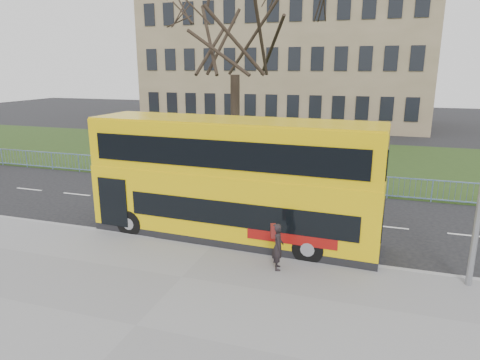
% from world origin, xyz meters
% --- Properties ---
extents(ground, '(120.00, 120.00, 0.00)m').
position_xyz_m(ground, '(0.00, 0.00, 0.00)').
color(ground, black).
rests_on(ground, ground).
extents(pavement, '(80.00, 10.50, 0.12)m').
position_xyz_m(pavement, '(0.00, -6.75, 0.06)').
color(pavement, slate).
rests_on(pavement, ground).
extents(kerb, '(80.00, 0.20, 0.14)m').
position_xyz_m(kerb, '(0.00, -1.55, 0.07)').
color(kerb, gray).
rests_on(kerb, ground).
extents(grass_verge, '(80.00, 15.40, 0.08)m').
position_xyz_m(grass_verge, '(0.00, 14.30, 0.04)').
color(grass_verge, '#233914').
rests_on(grass_verge, ground).
extents(guard_railing, '(40.00, 0.12, 1.10)m').
position_xyz_m(guard_railing, '(0.00, 6.60, 0.55)').
color(guard_railing, '#698ABB').
rests_on(guard_railing, ground).
extents(bare_tree, '(9.56, 9.56, 13.66)m').
position_xyz_m(bare_tree, '(-3.00, 10.00, 6.91)').
color(bare_tree, black).
rests_on(bare_tree, grass_verge).
extents(civic_building, '(30.00, 15.00, 14.00)m').
position_xyz_m(civic_building, '(-5.00, 35.00, 7.00)').
color(civic_building, '#7A6A4D').
rests_on(civic_building, ground).
extents(yellow_bus, '(10.64, 2.95, 4.42)m').
position_xyz_m(yellow_bus, '(0.41, -0.51, 2.37)').
color(yellow_bus, '#E5BC09').
rests_on(yellow_bus, ground).
extents(pedestrian, '(0.51, 0.63, 1.50)m').
position_xyz_m(pedestrian, '(2.62, -2.71, 0.87)').
color(pedestrian, black).
rests_on(pedestrian, pavement).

